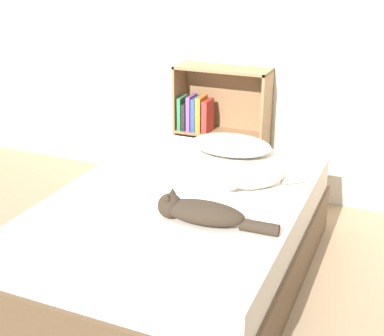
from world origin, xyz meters
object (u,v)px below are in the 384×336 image
object	(u,v)px
cat_light	(254,177)
cat_dark	(200,212)
bookshelf	(218,128)
pillow	(231,145)
bed	(183,236)

from	to	relation	value
cat_light	cat_dark	size ratio (longest dim) A/B	0.70
bookshelf	pillow	bearing A→B (deg)	-61.22
bed	cat_dark	size ratio (longest dim) A/B	2.96
pillow	cat_dark	bearing A→B (deg)	-79.31
cat_light	bookshelf	xyz separation A→B (m)	(-0.60, 1.02, -0.09)
bed	cat_light	xyz separation A→B (m)	(0.35, 0.21, 0.35)
pillow	cat_light	size ratio (longest dim) A/B	1.25
cat_light	cat_dark	xyz separation A→B (m)	(-0.13, -0.49, -0.02)
cat_dark	bookshelf	size ratio (longest dim) A/B	0.62
bed	cat_dark	xyz separation A→B (m)	(0.23, -0.28, 0.33)
bed	cat_dark	bearing A→B (deg)	-51.29
bed	pillow	distance (m)	0.79
bed	cat_dark	world-z (taller)	cat_dark
cat_light	cat_dark	world-z (taller)	cat_light
cat_light	bookshelf	bearing A→B (deg)	-100.76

